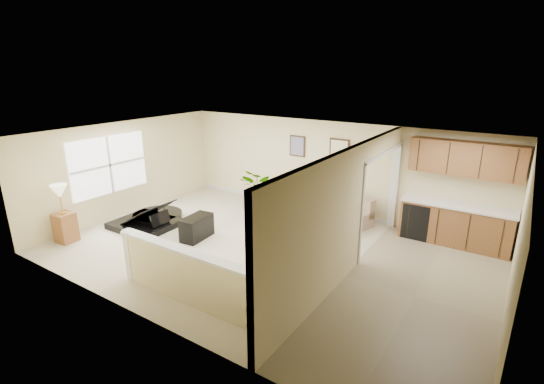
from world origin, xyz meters
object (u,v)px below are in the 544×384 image
Objects in this scene: lamp_stand at (64,218)px; small_plant at (348,222)px; piano at (147,203)px; palm_plant at (260,190)px; loveseat at (338,208)px; accent_table at (299,194)px; piano_bench at (197,227)px.

small_plant is at bearing 38.40° from lamp_stand.
piano is 1.44× the size of palm_plant.
accent_table is at bearing -165.77° from loveseat.
palm_plant is (-2.22, -0.34, 0.21)m from loveseat.
piano is 5.03m from small_plant.
palm_plant is 0.95× the size of lamp_stand.
palm_plant is (0.10, 2.42, 0.30)m from piano_bench.
lamp_stand is (-0.77, -1.70, -0.01)m from piano.
accent_table is 0.62× the size of palm_plant.
accent_table is 0.59× the size of lamp_stand.
piano is at bearing -126.96° from loveseat.
piano_bench is at bearing 0.63° from piano.
piano is 1.37× the size of lamp_stand.
loveseat is 2.40× the size of accent_table.
piano is at bearing -151.37° from small_plant.
loveseat is at bearing 50.08° from piano_bench.
piano_bench is 2.99m from lamp_stand.
loveseat is 6.54m from lamp_stand.
loveseat is (3.93, 2.83, -0.23)m from piano.
accent_table reaches higher than small_plant.
loveseat reaches higher than accent_table.
lamp_stand is (-2.39, -1.76, 0.30)m from piano_bench.
accent_table is 1.53× the size of small_plant.
lamp_stand is (-3.51, -4.59, 0.06)m from accent_table.
piano_bench is 1.55× the size of small_plant.
lamp_stand is at bearing -127.41° from accent_table.
loveseat is at bearing 43.92° from lamp_stand.
accent_table is 5.78m from lamp_stand.
piano_bench is 3.06m from accent_table.
lamp_stand reaches higher than piano_bench.
accent_table is at bearing 68.36° from piano_bench.
palm_plant reaches higher than piano_bench.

